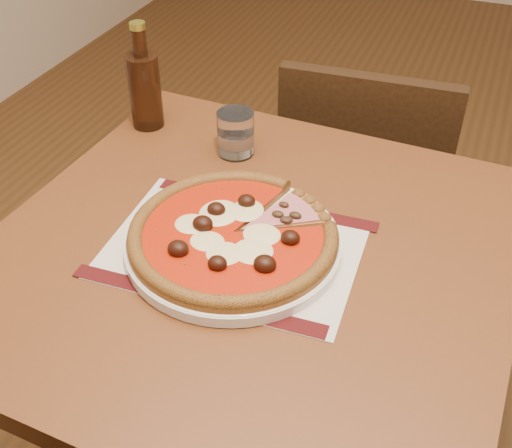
{
  "coord_description": "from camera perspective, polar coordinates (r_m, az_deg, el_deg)",
  "views": [
    {
      "loc": [
        -0.43,
        -1.23,
        1.4
      ],
      "look_at": [
        -0.71,
        -0.5,
        0.78
      ],
      "focal_mm": 45.0,
      "sensor_mm": 36.0,
      "label": 1
    }
  ],
  "objects": [
    {
      "name": "water_glass",
      "position": [
        1.2,
        -1.82,
        8.06
      ],
      "size": [
        0.09,
        0.09,
        0.08
      ],
      "primitive_type": "cylinder",
      "rotation": [
        0.0,
        0.0,
        0.39
      ],
      "color": "white",
      "rests_on": "table"
    },
    {
      "name": "plate",
      "position": [
        0.99,
        -2.02,
        -1.76
      ],
      "size": [
        0.33,
        0.33,
        0.02
      ],
      "primitive_type": "cylinder",
      "color": "white",
      "rests_on": "placemat"
    },
    {
      "name": "pizza",
      "position": [
        0.98,
        -2.08,
        -0.87
      ],
      "size": [
        0.32,
        0.32,
        0.04
      ],
      "color": "#A26527",
      "rests_on": "plate"
    },
    {
      "name": "placemat",
      "position": [
        1.0,
        -2.01,
        -2.2
      ],
      "size": [
        0.4,
        0.29,
        0.0
      ],
      "primitive_type": "cube",
      "rotation": [
        0.0,
        0.0,
        0.05
      ],
      "color": "beige",
      "rests_on": "table"
    },
    {
      "name": "table",
      "position": [
        1.07,
        -0.4,
        -6.14
      ],
      "size": [
        0.84,
        0.84,
        0.75
      ],
      "rotation": [
        0.0,
        0.0,
        -0.05
      ],
      "color": "brown",
      "rests_on": "ground"
    },
    {
      "name": "chair_far",
      "position": [
        1.63,
        9.51,
        2.97
      ],
      "size": [
        0.41,
        0.41,
        0.82
      ],
      "rotation": [
        0.0,
        0.0,
        3.2
      ],
      "color": "black",
      "rests_on": "ground"
    },
    {
      "name": "ham_slice",
      "position": [
        1.02,
        3.25,
        0.7
      ],
      "size": [
        0.12,
        0.14,
        0.02
      ],
      "rotation": [
        0.0,
        0.0,
        0.91
      ],
      "color": "#A26527",
      "rests_on": "plate"
    },
    {
      "name": "bottle",
      "position": [
        1.29,
        -9.88,
        11.9
      ],
      "size": [
        0.06,
        0.06,
        0.21
      ],
      "color": "#371C0D",
      "rests_on": "table"
    }
  ]
}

